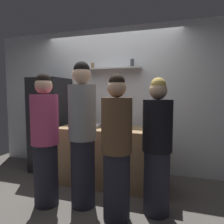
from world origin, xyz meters
name	(u,v)px	position (x,y,z in m)	size (l,w,h in m)	color
ground_plane	(83,198)	(0.00, 0.00, 0.00)	(5.28, 5.28, 0.00)	#59544F
back_wall_assembly	(111,100)	(0.00, 1.25, 1.30)	(4.80, 0.32, 2.60)	white
refrigerator	(51,124)	(-1.06, 0.85, 0.85)	(0.57, 0.68, 1.69)	black
counter	(112,156)	(0.24, 0.55, 0.44)	(1.69, 0.61, 0.88)	#9E7A51
baking_pan	(90,125)	(-0.13, 0.56, 0.91)	(0.34, 0.24, 0.05)	gray
utensil_holder	(155,127)	(0.90, 0.50, 0.95)	(0.12, 0.12, 0.22)	#B2B2B7
wine_bottle_amber_glass	(157,121)	(0.90, 0.70, 1.00)	(0.07, 0.07, 0.31)	#472814
wine_bottle_green_glass	(148,121)	(0.77, 0.60, 1.00)	(0.08, 0.08, 0.33)	#19471E
wine_bottle_dark_glass	(83,119)	(-0.35, 0.77, 0.99)	(0.07, 0.07, 0.29)	black
water_bottle_plastic	(127,123)	(0.46, 0.61, 0.97)	(0.09, 0.09, 0.20)	silver
person_brown_jacket	(117,149)	(0.56, -0.30, 0.80)	(0.34, 0.34, 1.62)	#262633
person_blonde	(157,148)	(0.98, -0.06, 0.78)	(0.34, 0.34, 1.59)	#262633
person_grey_hoodie	(82,135)	(0.08, -0.16, 0.90)	(0.34, 0.34, 1.80)	#262633
person_pink_top	(45,141)	(-0.37, -0.28, 0.82)	(0.34, 0.34, 1.66)	#262633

